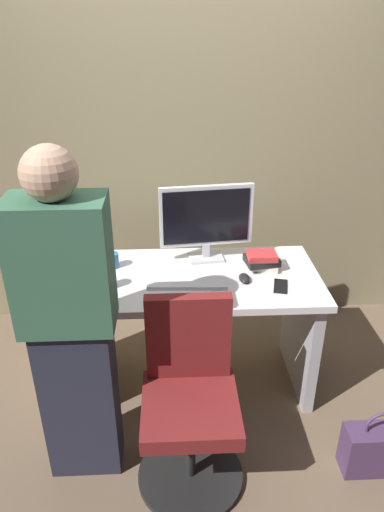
{
  "coord_description": "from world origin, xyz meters",
  "views": [
    {
      "loc": [
        -0.11,
        -2.28,
        2.05
      ],
      "look_at": [
        0.0,
        -0.05,
        0.9
      ],
      "focal_mm": 32.99,
      "sensor_mm": 36.0,
      "label": 1
    }
  ],
  "objects_px": {
    "monitor": "(206,219)",
    "cup_by_monitor": "(113,260)",
    "cell_phone": "(280,286)",
    "office_chair": "(190,404)",
    "book_stack": "(262,261)",
    "cup_near_keyboard": "(109,279)",
    "keyboard": "(187,283)",
    "mouse": "(244,278)",
    "person_at_desk": "(71,326)",
    "desk": "(192,311)",
    "handbag": "(377,448)"
  },
  "relations": [
    {
      "from": "monitor",
      "to": "cup_by_monitor",
      "type": "relative_size",
      "value": 6.19
    },
    {
      "from": "desk",
      "to": "cup_near_keyboard",
      "type": "bearing_deg",
      "value": -167.61
    },
    {
      "from": "monitor",
      "to": "desk",
      "type": "bearing_deg",
      "value": -115.13
    },
    {
      "from": "keyboard",
      "to": "cup_near_keyboard",
      "type": "height_order",
      "value": "cup_near_keyboard"
    },
    {
      "from": "keyboard",
      "to": "handbag",
      "type": "bearing_deg",
      "value": -30.24
    },
    {
      "from": "desk",
      "to": "cell_phone",
      "type": "bearing_deg",
      "value": -16.87
    },
    {
      "from": "cup_by_monitor",
      "to": "handbag",
      "type": "xyz_separation_m",
      "value": [
        1.34,
        -0.82,
        -0.66
      ]
    },
    {
      "from": "office_chair",
      "to": "book_stack",
      "type": "height_order",
      "value": "office_chair"
    },
    {
      "from": "cup_by_monitor",
      "to": "office_chair",
      "type": "bearing_deg",
      "value": -62.12
    },
    {
      "from": "desk",
      "to": "office_chair",
      "type": "xyz_separation_m",
      "value": [
        -0.04,
        -0.64,
        -0.09
      ]
    },
    {
      "from": "person_at_desk",
      "to": "mouse",
      "type": "xyz_separation_m",
      "value": [
        0.84,
        0.5,
        -0.07
      ]
    },
    {
      "from": "office_chair",
      "to": "mouse",
      "type": "xyz_separation_m",
      "value": [
        0.32,
        0.57,
        0.34
      ]
    },
    {
      "from": "office_chair",
      "to": "mouse",
      "type": "relative_size",
      "value": 9.4
    },
    {
      "from": "mouse",
      "to": "cell_phone",
      "type": "height_order",
      "value": "mouse"
    },
    {
      "from": "book_stack",
      "to": "handbag",
      "type": "xyz_separation_m",
      "value": [
        0.48,
        -0.76,
        -0.67
      ]
    },
    {
      "from": "office_chair",
      "to": "person_at_desk",
      "type": "xyz_separation_m",
      "value": [
        -0.52,
        0.07,
        0.41
      ]
    },
    {
      "from": "cell_phone",
      "to": "keyboard",
      "type": "bearing_deg",
      "value": -172.43
    },
    {
      "from": "handbag",
      "to": "cup_near_keyboard",
      "type": "bearing_deg",
      "value": 156.02
    },
    {
      "from": "desk",
      "to": "keyboard",
      "type": "bearing_deg",
      "value": -107.29
    },
    {
      "from": "monitor",
      "to": "cup_by_monitor",
      "type": "distance_m",
      "value": 0.59
    },
    {
      "from": "keyboard",
      "to": "monitor",
      "type": "bearing_deg",
      "value": 70.16
    },
    {
      "from": "monitor",
      "to": "book_stack",
      "type": "distance_m",
      "value": 0.4
    },
    {
      "from": "cup_near_keyboard",
      "to": "cup_by_monitor",
      "type": "relative_size",
      "value": 1.04
    },
    {
      "from": "handbag",
      "to": "mouse",
      "type": "bearing_deg",
      "value": 134.22
    },
    {
      "from": "cup_by_monitor",
      "to": "cell_phone",
      "type": "height_order",
      "value": "cup_by_monitor"
    },
    {
      "from": "mouse",
      "to": "book_stack",
      "type": "distance_m",
      "value": 0.18
    },
    {
      "from": "person_at_desk",
      "to": "keyboard",
      "type": "bearing_deg",
      "value": 42.1
    },
    {
      "from": "cup_near_keyboard",
      "to": "book_stack",
      "type": "relative_size",
      "value": 0.43
    },
    {
      "from": "keyboard",
      "to": "cup_by_monitor",
      "type": "height_order",
      "value": "cup_by_monitor"
    },
    {
      "from": "monitor",
      "to": "cup_by_monitor",
      "type": "bearing_deg",
      "value": -172.19
    },
    {
      "from": "cup_by_monitor",
      "to": "cup_near_keyboard",
      "type": "bearing_deg",
      "value": -89.04
    },
    {
      "from": "person_at_desk",
      "to": "book_stack",
      "type": "height_order",
      "value": "person_at_desk"
    },
    {
      "from": "mouse",
      "to": "handbag",
      "type": "bearing_deg",
      "value": -45.78
    },
    {
      "from": "mouse",
      "to": "handbag",
      "type": "height_order",
      "value": "mouse"
    },
    {
      "from": "desk",
      "to": "cup_by_monitor",
      "type": "xyz_separation_m",
      "value": [
        -0.45,
        0.13,
        0.28
      ]
    },
    {
      "from": "cup_near_keyboard",
      "to": "handbag",
      "type": "relative_size",
      "value": 0.24
    },
    {
      "from": "keyboard",
      "to": "cup_by_monitor",
      "type": "bearing_deg",
      "value": 155.58
    },
    {
      "from": "mouse",
      "to": "cup_near_keyboard",
      "type": "distance_m",
      "value": 0.73
    },
    {
      "from": "desk",
      "to": "monitor",
      "type": "bearing_deg",
      "value": 64.87
    },
    {
      "from": "desk",
      "to": "keyboard",
      "type": "distance_m",
      "value": 0.26
    },
    {
      "from": "person_at_desk",
      "to": "keyboard",
      "type": "distance_m",
      "value": 0.72
    },
    {
      "from": "mouse",
      "to": "cell_phone",
      "type": "relative_size",
      "value": 0.69
    },
    {
      "from": "cup_near_keyboard",
      "to": "keyboard",
      "type": "bearing_deg",
      "value": 1.04
    },
    {
      "from": "cup_near_keyboard",
      "to": "person_at_desk",
      "type": "bearing_deg",
      "value": -103.57
    },
    {
      "from": "person_at_desk",
      "to": "keyboard",
      "type": "xyz_separation_m",
      "value": [
        0.53,
        0.48,
        -0.08
      ]
    },
    {
      "from": "cup_by_monitor",
      "to": "cell_phone",
      "type": "xyz_separation_m",
      "value": [
        0.92,
        -0.27,
        -0.04
      ]
    },
    {
      "from": "person_at_desk",
      "to": "cell_phone",
      "type": "xyz_separation_m",
      "value": [
        1.03,
        0.43,
        -0.08
      ]
    },
    {
      "from": "office_chair",
      "to": "book_stack",
      "type": "distance_m",
      "value": 0.92
    },
    {
      "from": "office_chair",
      "to": "handbag",
      "type": "relative_size",
      "value": 2.49
    },
    {
      "from": "monitor",
      "to": "cell_phone",
      "type": "distance_m",
      "value": 0.57
    }
  ]
}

